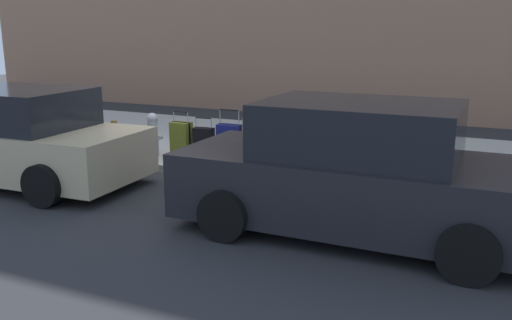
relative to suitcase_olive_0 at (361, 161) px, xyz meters
name	(u,v)px	position (x,y,z in m)	size (l,w,h in m)	color
ground_plane	(159,173)	(3.52, 0.60, -0.43)	(40.00, 40.00, 0.00)	#28282B
sidewalk_curb	(224,143)	(3.52, -1.90, -0.36)	(18.00, 5.00, 0.14)	#ADA89E
suitcase_olive_0	(361,161)	(0.00, 0.00, 0.00)	(0.38, 0.26, 0.65)	#59601E
suitcase_silver_1	(332,155)	(0.47, 0.05, 0.07)	(0.43, 0.26, 0.96)	#9EA0A8
suitcase_teal_2	(306,150)	(0.94, -0.01, 0.09)	(0.36, 0.22, 1.07)	#0F606B
suitcase_red_3	(279,150)	(1.42, 0.04, 0.06)	(0.47, 0.19, 1.02)	red
suitcase_maroon_4	(251,151)	(1.93, 0.07, 0.00)	(0.42, 0.28, 0.90)	maroon
suitcase_navy_5	(230,144)	(2.43, -0.07, 0.06)	(0.45, 0.23, 0.99)	navy
suitcase_black_6	(204,145)	(2.91, 0.02, 0.02)	(0.38, 0.23, 0.83)	black
suitcase_olive_7	(182,141)	(3.36, 0.07, 0.06)	(0.39, 0.27, 0.92)	#59601E
fire_hydrant	(153,133)	(4.04, 0.00, 0.14)	(0.39, 0.21, 0.83)	#99999E
bollard_post	(115,137)	(4.83, 0.15, 0.03)	(0.12, 0.12, 0.65)	brown
parking_meter	(434,131)	(-1.07, -0.25, 0.53)	(0.12, 0.09, 1.27)	slate
parked_car_charcoal_0	(357,173)	(-0.45, 2.05, 0.35)	(4.51, 2.07, 1.67)	black
parked_car_beige_1	(19,139)	(5.27, 2.05, 0.30)	(4.30, 2.17, 1.57)	tan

